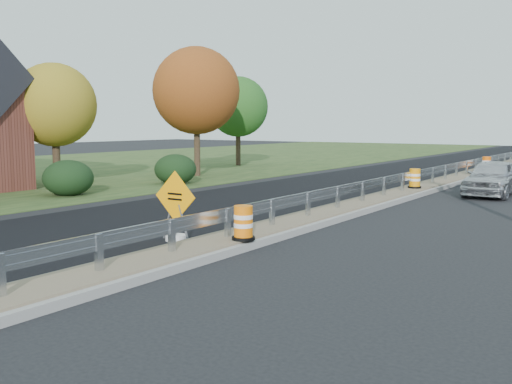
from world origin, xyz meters
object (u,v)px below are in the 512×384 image
Objects in this scene: caution_sign at (176,223)px; barrel_median_mid at (415,179)px; barrel_median_far at (486,164)px; barrel_median_near at (243,223)px; car_silver at (493,177)px.

barrel_median_mid is at bearing 82.06° from caution_sign.
caution_sign reaches higher than barrel_median_far.
barrel_median_near is 24.29m from barrel_median_far.
barrel_median_near is at bearing 4.80° from caution_sign.
caution_sign reaches higher than barrel_median_mid.
caution_sign is 2.20× the size of barrel_median_near.
caution_sign is at bearing -96.58° from barrel_median_mid.
car_silver is at bearing -75.75° from barrel_median_far.
caution_sign is at bearing -173.84° from barrel_median_near.
car_silver is (2.51, -9.88, 0.12)m from barrel_median_far.
barrel_median_far is at bearing 90.00° from barrel_median_near.
barrel_median_near is 0.95× the size of barrel_median_far.
barrel_median_near is at bearing -100.07° from car_silver.
barrel_median_mid is 0.19× the size of car_silver.
barrel_median_far is (0.44, 11.04, 0.01)m from barrel_median_mid.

